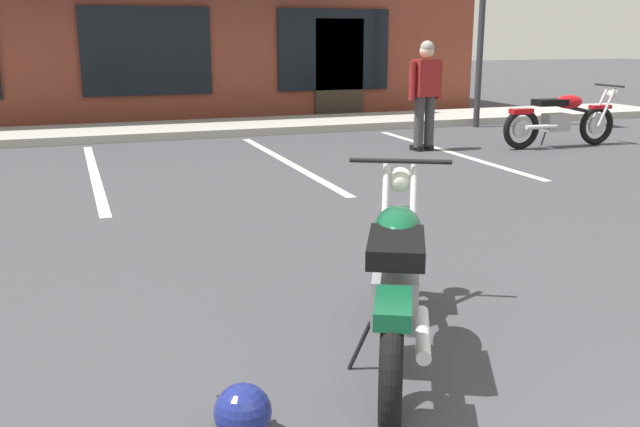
% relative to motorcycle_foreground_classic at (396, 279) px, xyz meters
% --- Properties ---
extents(ground_plane, '(80.00, 80.00, 0.00)m').
position_rel_motorcycle_foreground_classic_xyz_m(ground_plane, '(-0.01, 1.46, -0.46)').
color(ground_plane, '#3D3D42').
extents(sidewalk_kerb, '(22.00, 1.80, 0.14)m').
position_rel_motorcycle_foreground_classic_xyz_m(sidewalk_kerb, '(-0.01, 9.76, -0.39)').
color(sidewalk_kerb, '#A8A59E').
rests_on(sidewalk_kerb, ground_plane).
extents(brick_storefront_building, '(14.71, 6.32, 3.82)m').
position_rel_motorcycle_foreground_classic_xyz_m(brick_storefront_building, '(-0.01, 13.84, 1.45)').
color(brick_storefront_building, brown).
rests_on(brick_storefront_building, ground_plane).
extents(painted_stall_lines, '(7.99, 4.80, 0.01)m').
position_rel_motorcycle_foreground_classic_xyz_m(painted_stall_lines, '(-0.01, 6.16, -0.46)').
color(painted_stall_lines, silver).
rests_on(painted_stall_lines, ground_plane).
extents(motorcycle_foreground_classic, '(1.23, 1.94, 0.98)m').
position_rel_motorcycle_foreground_classic_xyz_m(motorcycle_foreground_classic, '(0.00, 0.00, 0.00)').
color(motorcycle_foreground_classic, black).
rests_on(motorcycle_foreground_classic, ground_plane).
extents(motorcycle_blue_standard, '(2.11, 0.66, 0.98)m').
position_rel_motorcycle_foreground_classic_xyz_m(motorcycle_blue_standard, '(5.86, 6.01, 0.00)').
color(motorcycle_blue_standard, black).
rests_on(motorcycle_blue_standard, ground_plane).
extents(person_in_black_shirt, '(0.61, 0.32, 1.68)m').
position_rel_motorcycle_foreground_classic_xyz_m(person_in_black_shirt, '(3.61, 6.43, 0.49)').
color(person_in_black_shirt, black).
rests_on(person_in_black_shirt, ground_plane).
extents(helmet_on_pavement, '(0.26, 0.26, 0.26)m').
position_rel_motorcycle_foreground_classic_xyz_m(helmet_on_pavement, '(-0.99, -0.51, -0.33)').
color(helmet_on_pavement, navy).
rests_on(helmet_on_pavement, ground_plane).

